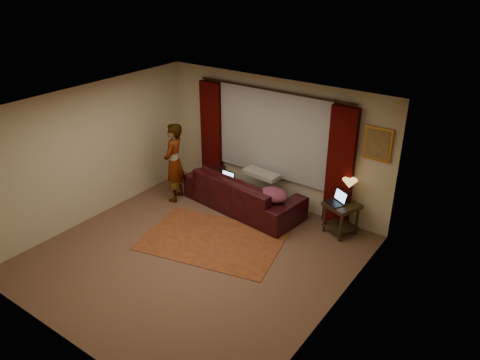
# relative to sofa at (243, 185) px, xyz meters

# --- Properties ---
(floor) EXTENTS (5.00, 5.00, 0.01)m
(floor) POSITION_rel_sofa_xyz_m (0.29, -1.86, -0.51)
(floor) COLOR brown
(floor) RESTS_ON ground
(ceiling) EXTENTS (5.00, 5.00, 0.02)m
(ceiling) POSITION_rel_sofa_xyz_m (0.29, -1.86, 2.09)
(ceiling) COLOR silver
(ceiling) RESTS_ON ground
(wall_back) EXTENTS (5.00, 0.02, 2.60)m
(wall_back) POSITION_rel_sofa_xyz_m (0.29, 0.64, 0.79)
(wall_back) COLOR #C0B496
(wall_back) RESTS_ON ground
(wall_front) EXTENTS (5.00, 0.02, 2.60)m
(wall_front) POSITION_rel_sofa_xyz_m (0.29, -4.36, 0.79)
(wall_front) COLOR #C0B496
(wall_front) RESTS_ON ground
(wall_left) EXTENTS (0.02, 5.00, 2.60)m
(wall_left) POSITION_rel_sofa_xyz_m (-2.21, -1.86, 0.79)
(wall_left) COLOR #C0B496
(wall_left) RESTS_ON ground
(wall_right) EXTENTS (0.02, 5.00, 2.60)m
(wall_right) POSITION_rel_sofa_xyz_m (2.79, -1.86, 0.79)
(wall_right) COLOR #C0B496
(wall_right) RESTS_ON ground
(sheer_curtain) EXTENTS (2.50, 0.05, 1.80)m
(sheer_curtain) POSITION_rel_sofa_xyz_m (0.29, 0.58, 0.99)
(sheer_curtain) COLOR #9B9BA3
(sheer_curtain) RESTS_ON wall_back
(drape_left) EXTENTS (0.50, 0.14, 2.30)m
(drape_left) POSITION_rel_sofa_xyz_m (-1.21, 0.53, 0.67)
(drape_left) COLOR #350403
(drape_left) RESTS_ON floor
(drape_right) EXTENTS (0.50, 0.14, 2.30)m
(drape_right) POSITION_rel_sofa_xyz_m (1.79, 0.53, 0.67)
(drape_right) COLOR #350403
(drape_right) RESTS_ON floor
(curtain_rod) EXTENTS (0.04, 0.04, 3.40)m
(curtain_rod) POSITION_rel_sofa_xyz_m (0.29, 0.53, 1.87)
(curtain_rod) COLOR black
(curtain_rod) RESTS_ON wall_back
(picture_frame) EXTENTS (0.50, 0.04, 0.60)m
(picture_frame) POSITION_rel_sofa_xyz_m (2.39, 0.61, 1.24)
(picture_frame) COLOR #B28130
(picture_frame) RESTS_ON wall_back
(sofa) EXTENTS (2.63, 1.38, 1.02)m
(sofa) POSITION_rel_sofa_xyz_m (0.00, 0.00, 0.00)
(sofa) COLOR black
(sofa) RESTS_ON floor
(throw_blanket) EXTENTS (0.79, 0.38, 0.09)m
(throw_blanket) POSITION_rel_sofa_xyz_m (0.26, 0.24, 0.51)
(throw_blanket) COLOR gray
(throw_blanket) RESTS_ON sofa
(clothing_pile) EXTENTS (0.64, 0.53, 0.24)m
(clothing_pile) POSITION_rel_sofa_xyz_m (0.83, -0.21, 0.12)
(clothing_pile) COLOR #6C2C47
(clothing_pile) RESTS_ON sofa
(laptop_sofa) EXTENTS (0.33, 0.36, 0.23)m
(laptop_sofa) POSITION_rel_sofa_xyz_m (-0.35, -0.16, 0.12)
(laptop_sofa) COLOR black
(laptop_sofa) RESTS_ON sofa
(area_rug) EXTENTS (2.77, 2.16, 0.01)m
(area_rug) POSITION_rel_sofa_xyz_m (0.25, -1.32, -0.50)
(area_rug) COLOR brown
(area_rug) RESTS_ON floor
(end_table) EXTENTS (0.69, 0.69, 0.62)m
(end_table) POSITION_rel_sofa_xyz_m (2.01, 0.26, -0.20)
(end_table) COLOR black
(end_table) RESTS_ON floor
(tiffany_lamp) EXTENTS (0.30, 0.30, 0.44)m
(tiffany_lamp) POSITION_rel_sofa_xyz_m (2.05, 0.40, 0.33)
(tiffany_lamp) COLOR olive
(tiffany_lamp) RESTS_ON end_table
(laptop_table) EXTENTS (0.46, 0.47, 0.24)m
(laptop_table) POSITION_rel_sofa_xyz_m (1.90, 0.18, 0.23)
(laptop_table) COLOR black
(laptop_table) RESTS_ON end_table
(person) EXTENTS (0.63, 0.63, 1.67)m
(person) POSITION_rel_sofa_xyz_m (-1.39, -0.50, 0.33)
(person) COLOR gray
(person) RESTS_ON floor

